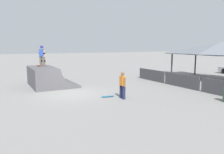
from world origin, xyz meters
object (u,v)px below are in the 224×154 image
object	(u,v)px
skateboard_on_deck	(39,66)
skateboard_on_ground	(107,96)
skater_on_deck	(42,54)
bystander_walking	(123,84)

from	to	relation	value
skateboard_on_deck	skateboard_on_ground	xyz separation A→B (m)	(7.05, 3.03, -1.59)
skateboard_on_deck	skateboard_on_ground	size ratio (longest dim) A/B	0.97
skater_on_deck	skateboard_on_deck	bearing A→B (deg)	177.06
bystander_walking	skater_on_deck	bearing A→B (deg)	30.54
skater_on_deck	bystander_walking	distance (m)	8.31
bystander_walking	skateboard_on_deck	bearing A→B (deg)	30.61
skater_on_deck	skateboard_on_deck	distance (m)	1.10
bystander_walking	skateboard_on_ground	world-z (taller)	bystander_walking
bystander_walking	skateboard_on_ground	distance (m)	1.37
skater_on_deck	bystander_walking	world-z (taller)	skater_on_deck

